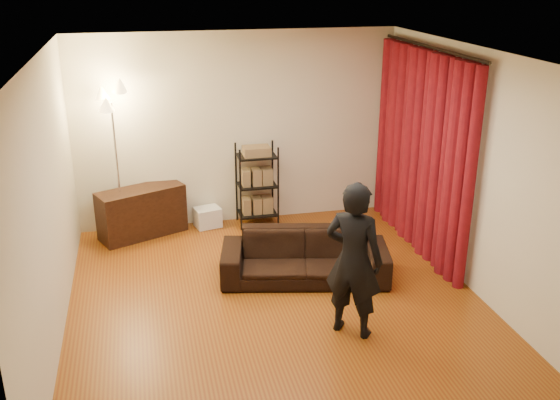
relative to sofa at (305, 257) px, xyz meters
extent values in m
plane|color=brown|center=(-0.44, -0.49, -0.28)|extent=(5.00, 5.00, 0.00)
plane|color=white|center=(-0.44, -0.49, 2.42)|extent=(5.00, 5.00, 0.00)
plane|color=beige|center=(-0.44, 2.01, 1.07)|extent=(5.00, 0.00, 5.00)
plane|color=beige|center=(-0.44, -2.99, 1.07)|extent=(5.00, 0.00, 5.00)
plane|color=beige|center=(-2.69, -0.49, 1.07)|extent=(0.00, 5.00, 5.00)
plane|color=beige|center=(1.81, -0.49, 1.07)|extent=(0.00, 5.00, 5.00)
cylinder|color=black|center=(1.71, 0.63, 2.30)|extent=(0.04, 2.65, 0.04)
imported|color=black|center=(0.00, 0.00, 0.00)|extent=(2.07, 1.16, 0.57)
imported|color=black|center=(0.16, -1.21, 0.52)|extent=(0.70, 0.67, 1.61)
cube|color=black|center=(-1.84, 1.73, 0.05)|extent=(1.24, 0.86, 0.68)
camera|label=1|loc=(-1.77, -6.39, 3.23)|focal=40.00mm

